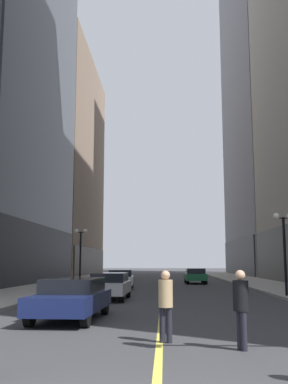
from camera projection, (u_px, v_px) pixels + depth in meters
name	position (u px, v px, depth m)	size (l,w,h in m)	color
ground_plane	(163.00, 284.00, 39.53)	(200.00, 200.00, 0.00)	#38383A
sidewalk_left	(70.00, 283.00, 39.91)	(4.50, 78.00, 0.15)	#9E9991
sidewalk_right	(259.00, 283.00, 39.17)	(4.50, 78.00, 0.15)	#9E9991
lane_centre_stripe	(163.00, 284.00, 39.53)	(0.16, 70.00, 0.01)	#E5D64C
building_left_far	(55.00, 166.00, 67.37)	(11.41, 26.00, 32.09)	gray
building_right_far	(285.00, 82.00, 67.73)	(15.83, 26.00, 57.05)	gray
car_navy	(72.00, 297.00, 14.82)	(2.06, 4.77, 1.32)	#141E4C
car_silver	(110.00, 285.00, 22.74)	(1.90, 4.49, 1.32)	#B7B7BC
car_white	(121.00, 278.00, 31.96)	(1.99, 4.81, 1.32)	silver
car_green	(195.00, 275.00, 39.37)	(1.80, 4.08, 1.32)	#196038
pedestrian_in_tan_trench	(166.00, 300.00, 10.71)	(0.38, 0.38, 1.66)	black
pedestrian_in_black_coat	(241.00, 303.00, 9.81)	(0.43, 0.43, 1.69)	black
street_lamp_left_far	(81.00, 244.00, 35.31)	(1.06, 0.36, 4.43)	black
street_lamp_right_mid	(284.00, 235.00, 23.83)	(1.06, 0.36, 4.43)	black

